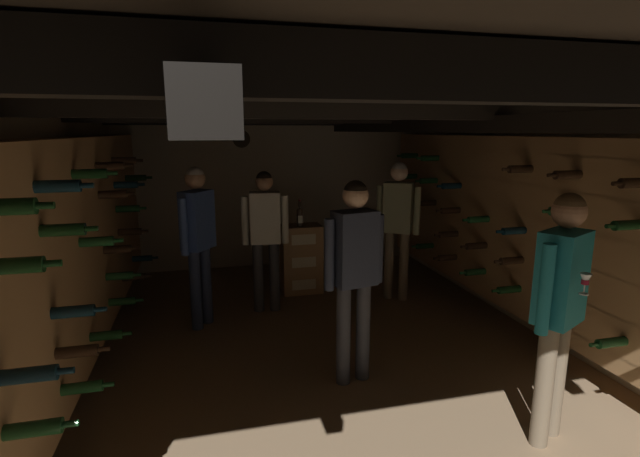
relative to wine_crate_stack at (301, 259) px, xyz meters
The scene contains 9 objects.
ground_plane 1.87m from the wine_crate_stack, 94.65° to the right, with size 8.40×8.40×0.00m, color #8C7051.
room_shell 1.82m from the wine_crate_stack, 95.45° to the right, with size 4.72×6.52×2.41m.
wine_crate_stack is the anchor object (origin of this frame).
display_bottle 0.59m from the wine_crate_stack, 114.13° to the right, with size 0.08×0.08×0.35m.
person_host_center 2.40m from the wine_crate_stack, 90.82° to the right, with size 0.53×0.28×1.72m.
person_guest_near_right 3.59m from the wine_crate_stack, 73.09° to the right, with size 0.49×0.42×1.73m.
person_guest_far_left 1.64m from the wine_crate_stack, 147.43° to the right, with size 0.38×0.45×1.74m.
person_guest_rear_center 0.94m from the wine_crate_stack, 134.24° to the right, with size 0.54×0.33×1.66m.
person_guest_far_right 1.38m from the wine_crate_stack, 26.28° to the right, with size 0.47×0.37×1.74m.
Camera 1 is at (-1.04, -3.99, 2.11)m, focal length 26.12 mm.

